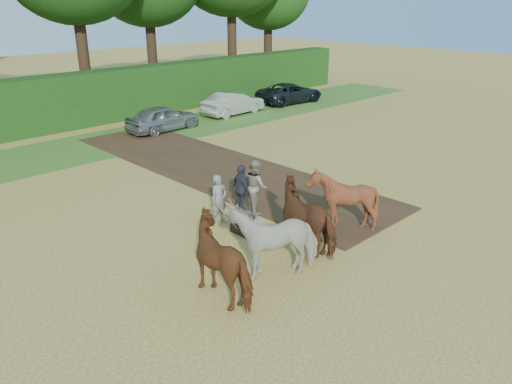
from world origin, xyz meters
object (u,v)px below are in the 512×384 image
at_px(spectator_near, 256,186).
at_px(plough_team, 290,225).
at_px(parked_cars, 131,124).
at_px(spectator_far, 242,189).

distance_m(spectator_near, plough_team, 3.40).
xyz_separation_m(spectator_near, parked_cars, (2.25, 11.75, -0.22)).
xyz_separation_m(plough_team, parked_cars, (3.83, 14.76, -0.28)).
bearing_deg(plough_team, spectator_near, 62.34).
bearing_deg(spectator_far, plough_team, 172.81).
relative_size(spectator_far, plough_team, 0.27).
bearing_deg(spectator_far, parked_cars, -1.13).
bearing_deg(parked_cars, plough_team, -104.53).
bearing_deg(parked_cars, spectator_far, -103.17).
relative_size(spectator_far, parked_cars, 0.05).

